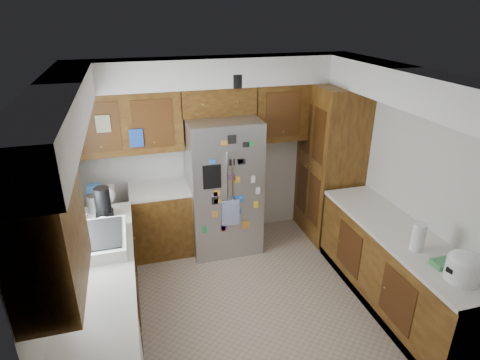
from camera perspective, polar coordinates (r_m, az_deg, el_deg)
name	(u,v)px	position (r m, az deg, el deg)	size (l,w,h in m)	color
floor	(249,299)	(4.75, 1.29, -16.62)	(3.60, 3.60, 0.00)	tan
room_shell	(231,137)	(4.14, -1.36, 6.11)	(3.64, 3.24, 2.52)	beige
left_counter_run	(120,288)	(4.39, -16.63, -14.55)	(1.36, 3.20, 0.92)	#40210C
right_counter_run	(395,272)	(4.75, 21.13, -12.08)	(0.63, 2.25, 0.92)	#40210C
pantry	(330,163)	(5.65, 12.67, 2.35)	(0.60, 0.90, 2.15)	#40210C
fridge	(223,185)	(5.26, -2.42, -0.76)	(0.90, 0.79, 1.80)	gray
bridge_cabinet	(217,100)	(5.13, -3.22, 11.27)	(0.96, 0.34, 0.35)	#40210C
fridge_top_items	(213,76)	(5.00, -3.92, 14.50)	(0.78, 0.32, 0.29)	#124D9C
sink_assembly	(99,240)	(4.15, -19.44, -8.01)	(0.52, 0.70, 0.37)	white
left_counter_clutter	(102,200)	(4.78, -19.01, -2.71)	(0.32, 0.85, 0.38)	black
rice_cooker	(464,266)	(3.93, 29.28, -10.61)	(0.30, 0.29, 0.26)	white
paper_towel	(418,237)	(4.17, 24.03, -7.40)	(0.12, 0.12, 0.28)	white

